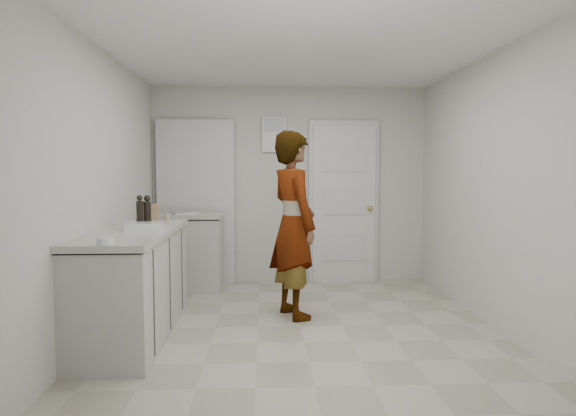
{
  "coord_description": "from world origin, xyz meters",
  "views": [
    {
      "loc": [
        -0.33,
        -4.62,
        1.42
      ],
      "look_at": [
        -0.09,
        0.4,
        1.07
      ],
      "focal_mm": 32.0,
      "sensor_mm": 36.0,
      "label": 1
    }
  ],
  "objects": [
    {
      "name": "ground",
      "position": [
        0.0,
        0.0,
        0.0
      ],
      "size": [
        4.0,
        4.0,
        0.0
      ],
      "primitive_type": "plane",
      "color": "#9B9682",
      "rests_on": "ground"
    },
    {
      "name": "room_shell",
      "position": [
        -0.17,
        1.95,
        1.02
      ],
      "size": [
        4.0,
        4.0,
        4.0
      ],
      "color": "beige",
      "rests_on": "ground"
    },
    {
      "name": "main_counter",
      "position": [
        -1.45,
        -0.2,
        0.43
      ],
      "size": [
        0.64,
        1.96,
        0.93
      ],
      "color": "#B6B6B1",
      "rests_on": "ground"
    },
    {
      "name": "side_counter",
      "position": [
        -1.25,
        1.55,
        0.43
      ],
      "size": [
        0.84,
        0.61,
        0.93
      ],
      "color": "#B6B6B1",
      "rests_on": "ground"
    },
    {
      "name": "person",
      "position": [
        -0.04,
        0.35,
        0.91
      ],
      "size": [
        0.65,
        0.78,
        1.81
      ],
      "primitive_type": "imported",
      "rotation": [
        0.0,
        0.0,
        1.95
      ],
      "color": "silver",
      "rests_on": "ground"
    },
    {
      "name": "cake_mix_box",
      "position": [
        -1.47,
        0.7,
        1.01
      ],
      "size": [
        0.11,
        0.06,
        0.17
      ],
      "primitive_type": "cube",
      "rotation": [
        0.0,
        0.0,
        -0.09
      ],
      "color": "#97744B",
      "rests_on": "main_counter"
    },
    {
      "name": "spice_jar",
      "position": [
        -1.31,
        0.58,
        0.96
      ],
      "size": [
        0.05,
        0.05,
        0.08
      ],
      "primitive_type": "cylinder",
      "color": "tan",
      "rests_on": "main_counter"
    },
    {
      "name": "oil_cruet_a",
      "position": [
        -1.42,
        0.19,
        1.06
      ],
      "size": [
        0.07,
        0.07,
        0.28
      ],
      "color": "black",
      "rests_on": "main_counter"
    },
    {
      "name": "oil_cruet_b",
      "position": [
        -1.47,
        0.14,
        1.06
      ],
      "size": [
        0.06,
        0.06,
        0.28
      ],
      "color": "black",
      "rests_on": "main_counter"
    },
    {
      "name": "baking_dish",
      "position": [
        -1.37,
        -0.17,
        0.95
      ],
      "size": [
        0.38,
        0.31,
        0.06
      ],
      "rotation": [
        0.0,
        0.0,
        0.27
      ],
      "color": "silver",
      "rests_on": "main_counter"
    },
    {
      "name": "egg_bowl",
      "position": [
        -1.41,
        -1.1,
        0.95
      ],
      "size": [
        0.12,
        0.12,
        0.04
      ],
      "color": "silver",
      "rests_on": "main_counter"
    },
    {
      "name": "papers",
      "position": [
        -1.24,
        1.49,
        0.93
      ],
      "size": [
        0.25,
        0.31,
        0.01
      ],
      "primitive_type": "cube",
      "rotation": [
        0.0,
        0.0,
        -0.09
      ],
      "color": "white",
      "rests_on": "side_counter"
    }
  ]
}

